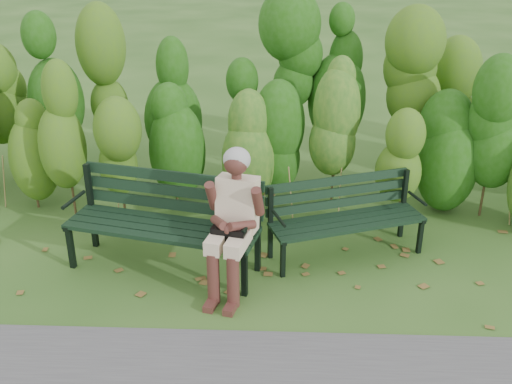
{
  "coord_description": "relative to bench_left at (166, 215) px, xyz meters",
  "views": [
    {
      "loc": [
        0.22,
        -5.16,
        3.28
      ],
      "look_at": [
        0.0,
        0.35,
        0.75
      ],
      "focal_mm": 42.0,
      "sensor_mm": 36.0,
      "label": 1
    }
  ],
  "objects": [
    {
      "name": "leaf_litter",
      "position": [
        1.3,
        -0.35,
        -0.57
      ],
      "size": [
        5.89,
        2.27,
        0.01
      ],
      "color": "brown",
      "rests_on": "ground"
    },
    {
      "name": "ground",
      "position": [
        0.9,
        -0.16,
        -0.57
      ],
      "size": [
        80.0,
        80.0,
        0.0
      ],
      "primitive_type": "plane",
      "color": "#254D17"
    },
    {
      "name": "bench_right",
      "position": [
        1.82,
        0.33,
        -0.09
      ],
      "size": [
        1.71,
        1.05,
        0.81
      ],
      "color": "black",
      "rests_on": "ground"
    },
    {
      "name": "bench_left",
      "position": [
        0.0,
        0.0,
        0.0
      ],
      "size": [
        2.02,
        1.06,
        0.97
      ],
      "color": "black",
      "rests_on": "ground"
    },
    {
      "name": "hedge_band",
      "position": [
        0.9,
        1.7,
        0.69
      ],
      "size": [
        11.04,
        1.67,
        2.42
      ],
      "color": "#47381E",
      "rests_on": "ground"
    },
    {
      "name": "seated_woman",
      "position": [
        0.71,
        -0.37,
        0.22
      ],
      "size": [
        0.58,
        0.85,
        1.39
      ],
      "color": "beige",
      "rests_on": "ground"
    }
  ]
}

